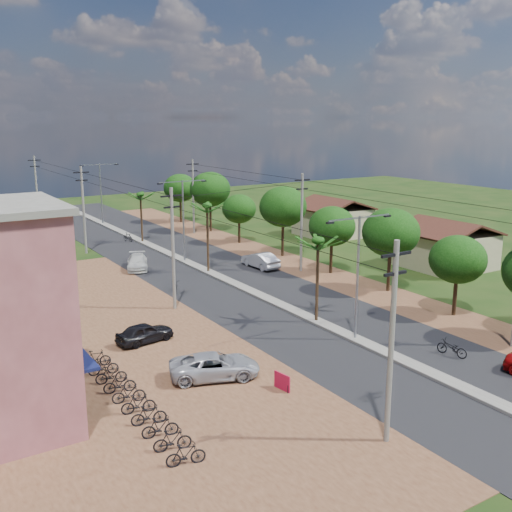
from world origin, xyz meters
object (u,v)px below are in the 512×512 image
(car_parked_silver, at_px, (215,367))
(moto_rider_east, at_px, (452,348))
(roadside_sign, at_px, (282,382))
(parked_scooter_row, at_px, (133,399))
(car_silver_mid, at_px, (260,261))
(car_white_far, at_px, (137,263))
(car_parked_dark, at_px, (145,333))

(car_parked_silver, height_order, moto_rider_east, car_parked_silver)
(roadside_sign, xyz_separation_m, parked_scooter_row, (-7.23, 2.24, 0.04))
(moto_rider_east, bearing_deg, car_silver_mid, -107.58)
(car_white_far, distance_m, car_parked_silver, 25.50)
(car_silver_mid, bearing_deg, car_parked_dark, 34.08)
(car_parked_silver, relative_size, roadside_sign, 4.35)
(car_silver_mid, bearing_deg, moto_rider_east, 82.73)
(moto_rider_east, bearing_deg, car_white_far, -87.86)
(car_parked_dark, bearing_deg, car_silver_mid, -61.96)
(car_silver_mid, relative_size, car_parked_dark, 1.20)
(car_parked_silver, relative_size, parked_scooter_row, 0.39)
(roadside_sign, bearing_deg, car_parked_silver, 116.59)
(car_white_far, relative_size, parked_scooter_row, 0.36)
(car_parked_dark, bearing_deg, parked_scooter_row, 145.72)
(car_white_far, xyz_separation_m, car_parked_dark, (-6.49, -17.98, -0.02))
(car_white_far, bearing_deg, parked_scooter_row, -90.32)
(car_silver_mid, xyz_separation_m, car_parked_dark, (-16.46, -12.31, -0.10))
(car_parked_silver, distance_m, parked_scooter_row, 5.07)
(car_parked_dark, bearing_deg, roadside_sign, -169.90)
(parked_scooter_row, bearing_deg, car_white_far, 68.37)
(roadside_sign, bearing_deg, moto_rider_east, -17.11)
(car_silver_mid, relative_size, car_white_far, 0.99)
(car_white_far, xyz_separation_m, roadside_sign, (-3.02, -28.11, -0.18))
(car_white_far, bearing_deg, car_parked_silver, -80.63)
(car_parked_dark, relative_size, roadside_sign, 3.27)
(car_white_far, height_order, roadside_sign, car_white_far)
(car_parked_silver, xyz_separation_m, parked_scooter_row, (-4.98, -0.93, -0.18))
(roadside_sign, relative_size, parked_scooter_row, 0.09)
(car_silver_mid, xyz_separation_m, roadside_sign, (-13.00, -22.44, -0.26))
(roadside_sign, height_order, parked_scooter_row, parked_scooter_row)
(car_silver_mid, bearing_deg, car_parked_silver, 48.95)
(car_silver_mid, relative_size, parked_scooter_row, 0.35)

